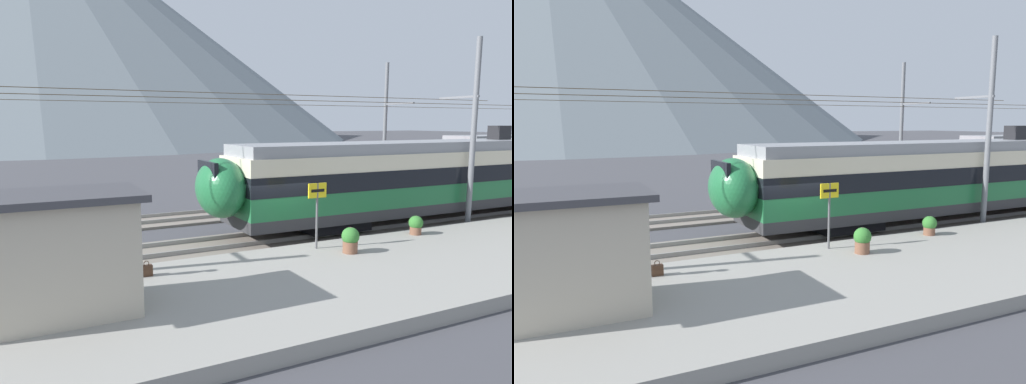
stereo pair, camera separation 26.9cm
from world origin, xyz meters
TOP-DOWN VIEW (x-y plane):
  - ground_plane at (0.00, 0.00)m, footprint 400.00×400.00m
  - platform_slab at (0.00, -4.51)m, footprint 120.00×6.63m
  - track_near at (0.00, 1.00)m, footprint 120.00×3.00m
  - track_far at (0.00, 6.57)m, footprint 120.00×3.00m
  - train_near_platform at (9.53, 1.00)m, footprint 24.07×3.01m
  - catenary_mast_mid at (9.41, -0.69)m, footprint 47.11×2.13m
  - catenary_mast_far_side at (12.92, 8.71)m, footprint 47.11×2.61m
  - platform_sign at (0.61, -1.96)m, footprint 0.70×0.08m
  - passenger_walking at (-6.03, -2.29)m, footprint 0.53×0.22m
  - handbag_beside_passenger at (-5.34, -2.34)m, footprint 0.32×0.18m
  - potted_plant_platform_edge at (5.21, -1.92)m, footprint 0.55×0.55m
  - potted_plant_by_shelter at (1.32, -2.92)m, footprint 0.59×0.59m
  - platform_shelter at (-7.78, -4.16)m, footprint 3.89×2.46m
  - mountain_central_peak at (-6.04, 142.26)m, footprint 184.03×184.03m

SIDE VIEW (x-z plane):
  - ground_plane at x=0.00m, z-range 0.00..0.00m
  - track_near at x=0.00m, z-range -0.07..0.21m
  - track_far at x=0.00m, z-range -0.07..0.21m
  - platform_slab at x=0.00m, z-range 0.00..0.40m
  - handbag_beside_passenger at x=-5.34m, z-range 0.34..0.78m
  - potted_plant_platform_edge at x=5.21m, z-range 0.43..1.17m
  - potted_plant_by_shelter at x=1.32m, z-range 0.44..1.31m
  - passenger_walking at x=-6.03m, z-range 0.50..2.19m
  - platform_shelter at x=-7.78m, z-range 0.42..3.20m
  - platform_sign at x=0.61m, z-range 0.93..3.20m
  - train_near_platform at x=9.53m, z-range 0.09..4.36m
  - catenary_mast_mid at x=9.41m, z-range 0.14..8.46m
  - catenary_mast_far_side at x=12.92m, z-range 0.15..8.65m
  - mountain_central_peak at x=-6.04m, z-range 0.00..69.33m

